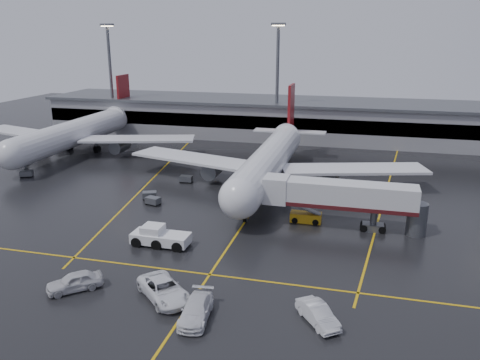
# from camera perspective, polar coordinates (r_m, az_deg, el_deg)

# --- Properties ---
(ground) EXTENTS (220.00, 220.00, 0.00)m
(ground) POSITION_cam_1_polar(r_m,az_deg,el_deg) (69.91, 2.00, -2.80)
(ground) COLOR black
(ground) RESTS_ON ground
(apron_line_centre) EXTENTS (0.25, 90.00, 0.02)m
(apron_line_centre) POSITION_cam_1_polar(r_m,az_deg,el_deg) (69.91, 2.00, -2.79)
(apron_line_centre) COLOR gold
(apron_line_centre) RESTS_ON ground
(apron_line_stop) EXTENTS (60.00, 0.25, 0.02)m
(apron_line_stop) POSITION_cam_1_polar(r_m,az_deg,el_deg) (50.41, -3.55, -10.94)
(apron_line_stop) COLOR gold
(apron_line_stop) RESTS_ON ground
(apron_line_left) EXTENTS (9.99, 69.35, 0.02)m
(apron_line_left) POSITION_cam_1_polar(r_m,az_deg,el_deg) (85.08, -9.76, 0.57)
(apron_line_left) COLOR gold
(apron_line_left) RESTS_ON ground
(apron_line_right) EXTENTS (7.57, 69.64, 0.02)m
(apron_line_right) POSITION_cam_1_polar(r_m,az_deg,el_deg) (78.04, 16.66, -1.40)
(apron_line_right) COLOR gold
(apron_line_right) RESTS_ON ground
(terminal) EXTENTS (122.00, 19.00, 8.60)m
(terminal) POSITION_cam_1_polar(r_m,az_deg,el_deg) (114.75, 7.28, 7.09)
(terminal) COLOR gray
(terminal) RESTS_ON ground
(light_mast_left) EXTENTS (3.00, 1.20, 25.45)m
(light_mast_left) POSITION_cam_1_polar(r_m,az_deg,el_deg) (121.98, -14.88, 12.05)
(light_mast_left) COLOR #595B60
(light_mast_left) RESTS_ON ground
(light_mast_mid) EXTENTS (3.00, 1.20, 25.45)m
(light_mast_mid) POSITION_cam_1_polar(r_m,az_deg,el_deg) (108.40, 4.38, 12.02)
(light_mast_mid) COLOR #595B60
(light_mast_mid) RESTS_ON ground
(main_airliner) EXTENTS (48.80, 45.60, 14.10)m
(main_airliner) POSITION_cam_1_polar(r_m,az_deg,el_deg) (77.78, 3.59, 2.46)
(main_airliner) COLOR silver
(main_airliner) RESTS_ON ground
(second_airliner) EXTENTS (48.80, 45.60, 14.10)m
(second_airliner) POSITION_cam_1_polar(r_m,az_deg,el_deg) (104.49, -18.38, 5.35)
(second_airliner) COLOR silver
(second_airliner) RESTS_ON ground
(jet_bridge) EXTENTS (19.90, 3.40, 6.05)m
(jet_bridge) POSITION_cam_1_polar(r_m,az_deg,el_deg) (61.55, 11.66, -2.04)
(jet_bridge) COLOR silver
(jet_bridge) RESTS_ON ground
(pushback_tractor) EXTENTS (6.73, 2.94, 2.39)m
(pushback_tractor) POSITION_cam_1_polar(r_m,az_deg,el_deg) (57.23, -9.39, -6.58)
(pushback_tractor) COLOR white
(pushback_tractor) RESTS_ON ground
(belt_loader) EXTENTS (3.98, 1.90, 2.51)m
(belt_loader) POSITION_cam_1_polar(r_m,az_deg,el_deg) (63.80, 7.69, -4.32)
(belt_loader) COLOR gold
(belt_loader) RESTS_ON ground
(service_van_a) EXTENTS (6.92, 6.74, 1.84)m
(service_van_a) POSITION_cam_1_polar(r_m,az_deg,el_deg) (46.34, -8.88, -12.51)
(service_van_a) COLOR white
(service_van_a) RESTS_ON ground
(service_van_b) EXTENTS (2.91, 5.93, 1.66)m
(service_van_b) POSITION_cam_1_polar(r_m,az_deg,el_deg) (43.20, -5.13, -14.86)
(service_van_b) COLOR silver
(service_van_b) RESTS_ON ground
(service_van_c) EXTENTS (4.32, 4.95, 1.62)m
(service_van_c) POSITION_cam_1_polar(r_m,az_deg,el_deg) (43.03, 9.06, -15.18)
(service_van_c) COLOR silver
(service_van_c) RESTS_ON ground
(service_van_d) EXTENTS (5.23, 5.01, 1.76)m
(service_van_d) POSITION_cam_1_polar(r_m,az_deg,el_deg) (49.75, -18.74, -11.15)
(service_van_d) COLOR silver
(service_van_d) RESTS_ON ground
(baggage_cart_a) EXTENTS (2.26, 1.76, 1.12)m
(baggage_cart_a) POSITION_cam_1_polar(r_m,az_deg,el_deg) (70.46, -10.11, -2.36)
(baggage_cart_a) COLOR #595B60
(baggage_cart_a) RESTS_ON ground
(baggage_cart_b) EXTENTS (2.35, 1.97, 1.12)m
(baggage_cart_b) POSITION_cam_1_polar(r_m,az_deg,el_deg) (72.91, -10.51, -1.72)
(baggage_cart_b) COLOR #595B60
(baggage_cart_b) RESTS_ON ground
(baggage_cart_c) EXTENTS (2.11, 1.47, 1.12)m
(baggage_cart_c) POSITION_cam_1_polar(r_m,az_deg,el_deg) (80.08, -6.30, 0.15)
(baggage_cart_c) COLOR #595B60
(baggage_cart_c) RESTS_ON ground
(baggage_cart_d) EXTENTS (2.18, 1.59, 1.12)m
(baggage_cart_d) POSITION_cam_1_polar(r_m,az_deg,el_deg) (98.78, -24.06, 1.97)
(baggage_cart_d) COLOR #595B60
(baggage_cart_d) RESTS_ON ground
(baggage_cart_e) EXTENTS (2.35, 1.98, 1.12)m
(baggage_cart_e) POSITION_cam_1_polar(r_m,az_deg,el_deg) (90.28, -23.65, 0.73)
(baggage_cart_e) COLOR #595B60
(baggage_cart_e) RESTS_ON ground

